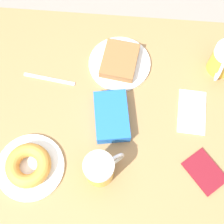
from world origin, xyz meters
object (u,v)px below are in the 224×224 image
(plate_with_donut, at_px, (29,166))
(passport_near_edge, at_px, (205,172))
(napkin_folded, at_px, (192,112))
(fork, at_px, (49,79))
(beer_mug_center, at_px, (100,169))
(beer_mug_left, at_px, (224,60))
(plate_with_cake, at_px, (120,62))
(blue_pouch, at_px, (110,116))

(plate_with_donut, height_order, passport_near_edge, plate_with_donut)
(napkin_folded, bearing_deg, plate_with_donut, -65.52)
(passport_near_edge, bearing_deg, fork, -117.75)
(beer_mug_center, height_order, passport_near_edge, beer_mug_center)
(beer_mug_left, relative_size, fork, 0.69)
(plate_with_cake, height_order, plate_with_donut, plate_with_donut)
(plate_with_cake, relative_size, beer_mug_center, 1.88)
(beer_mug_left, bearing_deg, beer_mug_center, -43.29)
(beer_mug_center, xyz_separation_m, blue_pouch, (-0.18, 0.01, -0.04))
(fork, relative_size, blue_pouch, 1.00)
(napkin_folded, height_order, fork, same)
(plate_with_donut, xyz_separation_m, fork, (-0.31, 0.01, -0.02))
(plate_with_donut, xyz_separation_m, blue_pouch, (-0.18, 0.24, -0.00))
(beer_mug_center, height_order, blue_pouch, beer_mug_center)
(plate_with_donut, distance_m, beer_mug_center, 0.22)
(beer_mug_center, relative_size, blue_pouch, 0.64)
(napkin_folded, relative_size, blue_pouch, 0.87)
(plate_with_cake, distance_m, blue_pouch, 0.21)
(beer_mug_center, bearing_deg, plate_with_cake, 175.70)
(napkin_folded, bearing_deg, passport_near_edge, 10.67)
(plate_with_donut, relative_size, napkin_folded, 1.32)
(napkin_folded, xyz_separation_m, fork, (-0.08, -0.50, -0.00))
(fork, distance_m, passport_near_edge, 0.61)
(beer_mug_center, bearing_deg, plate_with_donut, -89.46)
(passport_near_edge, bearing_deg, beer_mug_left, 171.19)
(beer_mug_left, relative_size, blue_pouch, 0.69)
(fork, bearing_deg, plate_with_cake, 108.74)
(beer_mug_center, xyz_separation_m, napkin_folded, (-0.23, 0.29, -0.06))
(beer_mug_center, xyz_separation_m, fork, (-0.31, -0.21, -0.06))
(beer_mug_left, distance_m, beer_mug_center, 0.56)
(plate_with_cake, height_order, fork, plate_with_cake)
(plate_with_cake, relative_size, napkin_folded, 1.37)
(plate_with_cake, relative_size, plate_with_donut, 1.03)
(plate_with_cake, bearing_deg, beer_mug_center, -4.30)
(beer_mug_left, bearing_deg, plate_with_cake, -88.02)
(plate_with_cake, bearing_deg, beer_mug_left, 91.98)
(beer_mug_center, distance_m, blue_pouch, 0.19)
(beer_mug_center, bearing_deg, beer_mug_left, 136.71)
(blue_pouch, bearing_deg, beer_mug_left, 121.25)
(beer_mug_center, bearing_deg, fork, -145.76)
(beer_mug_left, distance_m, passport_near_edge, 0.39)
(passport_near_edge, bearing_deg, napkin_folded, -169.33)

